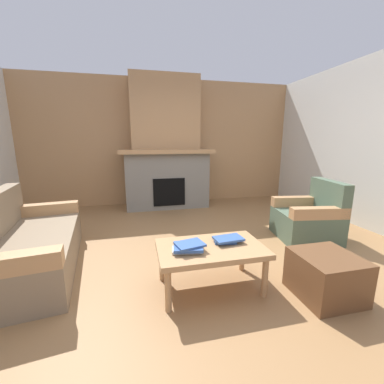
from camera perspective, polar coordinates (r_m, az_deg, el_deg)
name	(u,v)px	position (r m, az deg, el deg)	size (l,w,h in m)	color
ground	(196,262)	(2.94, 0.85, -16.35)	(9.00, 9.00, 0.00)	olive
wall_back_wood_panel	(164,143)	(5.55, -6.70, 11.46)	(6.00, 0.12, 2.70)	tan
fireplace	(166,152)	(5.18, -6.17, 9.37)	(1.90, 0.82, 2.70)	gray
couch	(26,246)	(3.21, -34.69, -10.53)	(1.08, 1.90, 0.85)	#847056
armchair	(309,219)	(3.89, 25.94, -5.71)	(0.87, 0.87, 0.85)	#4C604C
coffee_table	(211,252)	(2.35, 4.47, -13.89)	(1.00, 0.60, 0.43)	tan
ottoman	(326,276)	(2.61, 29.11, -16.94)	(0.52, 0.52, 0.40)	brown
book_stack_near_edge	(188,247)	(2.21, -0.89, -12.87)	(0.31, 0.26, 0.07)	beige
book_stack_center	(227,239)	(2.42, 8.20, -11.02)	(0.29, 0.22, 0.05)	#335699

